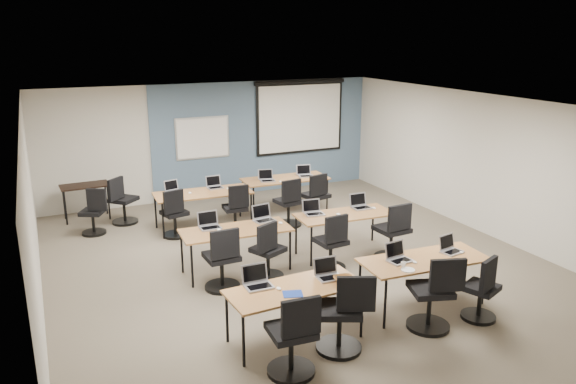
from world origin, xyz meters
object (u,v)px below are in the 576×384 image
task_chair_11 (316,200)px  training_table_mid_left (236,232)px  training_table_front_right (424,262)px  task_chair_0 (293,341)px  laptop_10 (267,178)px  laptop_0 (257,281)px  whiteboard (203,138)px  laptop_3 (450,248)px  laptop_6 (313,211)px  laptop_11 (305,173)px  laptop_2 (398,256)px  task_chair_9 (236,212)px  laptop_8 (172,189)px  utility_table (85,189)px  task_chair_8 (175,217)px  task_chair_10 (289,206)px  training_table_front_left (295,291)px  projector_screen (300,113)px  laptop_7 (360,204)px  laptop_9 (215,185)px  task_chair_2 (433,299)px  training_table_back_right (285,180)px  laptop_4 (209,224)px  task_chair_6 (332,247)px  task_chair_3 (482,294)px  laptop_1 (328,273)px  task_chair_7 (393,236)px  training_table_back_left (203,194)px  task_chair_4 (223,264)px  spare_chair_b (94,215)px  training_table_mid_right (344,216)px  spare_chair_a (122,204)px

task_chair_11 → training_table_mid_left: bearing=-156.2°
training_table_front_right → task_chair_11: task_chair_11 is taller
task_chair_0 → laptop_10: size_ratio=3.29×
laptop_0 → whiteboard: bearing=80.0°
laptop_3 → laptop_6: bearing=101.2°
training_table_mid_left → laptop_11: 3.71m
training_table_front_right → laptop_0: 2.47m
laptop_2 → task_chair_9: (-1.00, 3.99, -0.39)m
laptop_8 → laptop_6: bearing=-66.4°
laptop_2 → utility_table: laptop_2 is taller
task_chair_8 → task_chair_10: size_ratio=0.96×
task_chair_0 → task_chair_10: task_chair_0 is taller
training_table_front_left → projector_screen: bearing=60.6°
laptop_7 → laptop_9: (-2.00, 2.42, -0.00)m
task_chair_2 → task_chair_9: task_chair_2 is taller
training_table_mid_left → utility_table: size_ratio=1.83×
task_chair_9 → laptop_11: size_ratio=3.02×
training_table_back_right → laptop_2: laptop_2 is taller
laptop_4 → task_chair_6: (1.81, -0.88, -0.38)m
task_chair_0 → task_chair_6: (1.84, 2.42, -0.02)m
task_chair_3 → utility_table: task_chair_3 is taller
laptop_1 → task_chair_3: laptop_1 is taller
task_chair_0 → laptop_1: 1.23m
laptop_3 → laptop_1: bearing=169.6°
laptop_1 → laptop_4: laptop_4 is taller
laptop_4 → task_chair_3: bearing=-48.6°
task_chair_2 → laptop_8: 5.90m
projector_screen → laptop_10: size_ratio=7.60×
laptop_6 → task_chair_8: bearing=146.0°
training_table_front_left → task_chair_0: bearing=-119.7°
laptop_10 → laptop_11: (0.93, 0.03, 0.00)m
task_chair_7 → training_table_front_right: bearing=-114.9°
laptop_1 → training_table_mid_left: bearing=105.5°
projector_screen → task_chair_3: (-0.76, -7.27, -1.49)m
training_table_front_left → task_chair_7: size_ratio=1.65×
laptop_2 → task_chair_9: bearing=96.8°
laptop_10 → utility_table: bearing=174.7°
laptop_8 → training_table_back_left: bearing=-41.5°
whiteboard → training_table_back_right: bearing=-50.6°
laptop_8 → task_chair_4: bearing=-104.9°
training_table_front_right → task_chair_10: size_ratio=1.79×
task_chair_2 → spare_chair_b: bearing=140.6°
laptop_7 → laptop_10: (-0.81, 2.48, -0.00)m
training_table_front_right → training_table_mid_left: 3.03m
training_table_mid_right → laptop_11: laptop_11 is taller
laptop_8 → laptop_10: size_ratio=0.95×
laptop_6 → spare_chair_a: spare_chair_a is taller
laptop_11 → task_chair_11: bearing=-85.9°
training_table_back_right → utility_table: utility_table is taller
laptop_6 → task_chair_8: laptop_6 is taller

